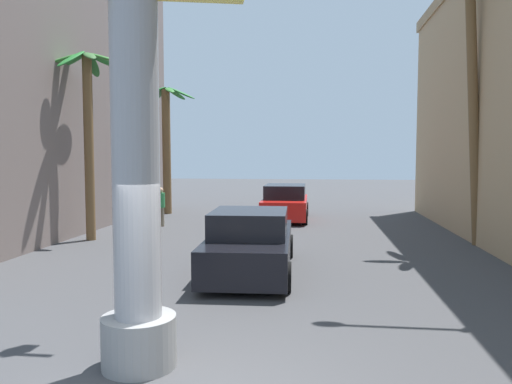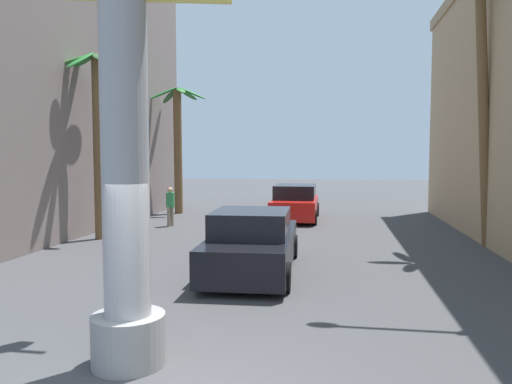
% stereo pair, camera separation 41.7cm
% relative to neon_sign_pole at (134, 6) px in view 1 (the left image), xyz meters
% --- Properties ---
extents(ground_plane, '(88.88, 88.88, 0.00)m').
position_rel_neon_sign_pole_xyz_m(ground_plane, '(1.07, 8.77, -4.80)').
color(ground_plane, '#424244').
extents(building_left, '(6.42, 19.37, 13.83)m').
position_rel_neon_sign_pole_xyz_m(building_left, '(-9.14, 11.17, 2.12)').
color(building_left, slate).
rests_on(building_left, ground).
extents(neon_sign_pole, '(2.77, 1.01, 9.98)m').
position_rel_neon_sign_pole_xyz_m(neon_sign_pole, '(0.00, 0.00, 0.00)').
color(neon_sign_pole, '#9E9EA3').
rests_on(neon_sign_pole, ground).
extents(traffic_light_mast, '(4.83, 0.32, 5.84)m').
position_rel_neon_sign_pole_xyz_m(traffic_light_mast, '(-3.17, 1.94, -0.69)').
color(traffic_light_mast, '#333333').
rests_on(traffic_light_mast, ground).
extents(car_lead, '(2.18, 5.18, 1.56)m').
position_rel_neon_sign_pole_xyz_m(car_lead, '(0.79, 5.63, -4.09)').
color(car_lead, black).
rests_on(car_lead, ground).
extents(car_far, '(2.05, 4.48, 1.56)m').
position_rel_neon_sign_pole_xyz_m(car_far, '(1.02, 15.75, -4.06)').
color(car_far, black).
rests_on(car_far, ground).
extents(palm_tree_mid_right, '(2.89, 2.75, 8.97)m').
position_rel_neon_sign_pole_xyz_m(palm_tree_mid_right, '(7.28, 10.16, 0.89)').
color(palm_tree_mid_right, brown).
rests_on(palm_tree_mid_right, ground).
extents(palm_tree_mid_left, '(2.48, 2.36, 6.33)m').
position_rel_neon_sign_pole_xyz_m(palm_tree_mid_left, '(-5.21, 9.58, -0.60)').
color(palm_tree_mid_left, brown).
rests_on(palm_tree_mid_left, ground).
extents(palm_tree_far_left, '(2.79, 2.78, 6.21)m').
position_rel_neon_sign_pole_xyz_m(palm_tree_far_left, '(-4.86, 17.31, -1.09)').
color(palm_tree_far_left, brown).
rests_on(palm_tree_far_left, ground).
extents(pedestrian_far_left, '(0.44, 0.44, 1.58)m').
position_rel_neon_sign_pole_xyz_m(pedestrian_far_left, '(-3.80, 12.91, -3.88)').
color(pedestrian_far_left, gray).
rests_on(pedestrian_far_left, ground).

